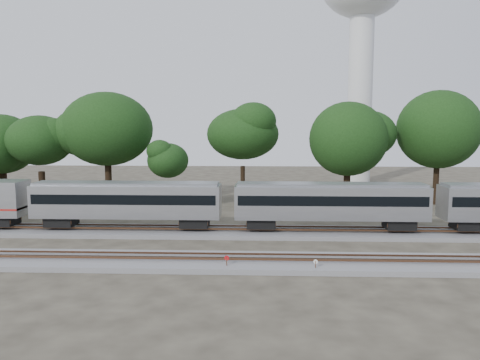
# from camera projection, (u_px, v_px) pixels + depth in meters

# --- Properties ---
(ground) EXTENTS (160.00, 160.00, 0.00)m
(ground) POSITION_uv_depth(u_px,v_px,m) (172.00, 250.00, 40.00)
(ground) COLOR #383328
(ground) RESTS_ON ground
(track_far) EXTENTS (160.00, 5.00, 0.73)m
(track_far) POSITION_uv_depth(u_px,v_px,m) (184.00, 232.00, 45.93)
(track_far) COLOR slate
(track_far) RESTS_ON ground
(track_near) EXTENTS (160.00, 5.00, 0.73)m
(track_near) POSITION_uv_depth(u_px,v_px,m) (163.00, 261.00, 36.01)
(track_near) COLOR slate
(track_near) RESTS_ON ground
(train) EXTENTS (115.00, 3.29, 4.85)m
(train) POSITION_uv_depth(u_px,v_px,m) (436.00, 202.00, 44.59)
(train) COLOR #B6B8BD
(train) RESTS_ON ground
(switch_stand_red) EXTENTS (0.36, 0.14, 1.15)m
(switch_stand_red) POSITION_uv_depth(u_px,v_px,m) (227.00, 261.00, 34.26)
(switch_stand_red) COLOR #512D19
(switch_stand_red) RESTS_ON ground
(switch_stand_white) EXTENTS (0.32, 0.09, 1.02)m
(switch_stand_white) POSITION_uv_depth(u_px,v_px,m) (316.00, 264.00, 33.69)
(switch_stand_white) COLOR #512D19
(switch_stand_white) RESTS_ON ground
(switch_lever) EXTENTS (0.57, 0.44, 0.30)m
(switch_lever) POSITION_uv_depth(u_px,v_px,m) (226.00, 268.00, 34.42)
(switch_lever) COLOR #512D19
(switch_lever) RESTS_ON ground
(water_tower) EXTENTS (14.89, 14.89, 41.22)m
(water_tower) POSITION_uv_depth(u_px,v_px,m) (363.00, 7.00, 79.90)
(water_tower) COLOR silver
(water_tower) RESTS_ON ground
(tree_1) EXTENTS (8.19, 8.19, 11.55)m
(tree_1) POSITION_uv_depth(u_px,v_px,m) (1.00, 144.00, 62.05)
(tree_1) COLOR black
(tree_1) RESTS_ON ground
(tree_2) EXTENTS (8.77, 8.77, 12.37)m
(tree_2) POSITION_uv_depth(u_px,v_px,m) (40.00, 141.00, 59.42)
(tree_2) COLOR black
(tree_2) RESTS_ON ground
(tree_3) EXTENTS (10.23, 10.23, 14.43)m
(tree_3) POSITION_uv_depth(u_px,v_px,m) (107.00, 129.00, 59.48)
(tree_3) COLOR black
(tree_3) RESTS_ON ground
(tree_4) EXTENTS (6.34, 6.34, 8.94)m
(tree_4) POSITION_uv_depth(u_px,v_px,m) (168.00, 161.00, 57.50)
(tree_4) COLOR black
(tree_4) RESTS_ON ground
(tree_5) EXTENTS (9.49, 9.49, 13.38)m
(tree_5) POSITION_uv_depth(u_px,v_px,m) (243.00, 134.00, 62.94)
(tree_5) COLOR black
(tree_5) RESTS_ON ground
(tree_6) EXTENTS (8.99, 8.99, 12.67)m
(tree_6) POSITION_uv_depth(u_px,v_px,m) (348.00, 139.00, 58.54)
(tree_6) COLOR black
(tree_6) RESTS_ON ground
(tree_7) EXTENTS (10.15, 10.15, 14.31)m
(tree_7) POSITION_uv_depth(u_px,v_px,m) (439.00, 130.00, 61.54)
(tree_7) COLOR black
(tree_7) RESTS_ON ground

